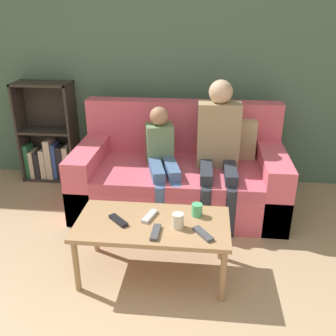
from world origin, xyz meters
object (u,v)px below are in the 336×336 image
object	(u,v)px
person_adult	(219,141)
cup_far	(178,221)
couch	(180,175)
coffee_table	(153,228)
bookshelf	(50,143)
tv_remote_0	(118,220)
tv_remote_2	(203,234)
tv_remote_3	(156,232)
person_child	(162,157)
tv_remote_1	(150,216)
cup_near	(197,210)

from	to	relation	value
person_adult	cup_far	world-z (taller)	person_adult
couch	coffee_table	size ratio (longest dim) A/B	1.81
couch	bookshelf	world-z (taller)	bookshelf
person_adult	tv_remote_0	world-z (taller)	person_adult
tv_remote_2	tv_remote_3	distance (m)	0.30
couch	tv_remote_2	xyz separation A→B (m)	(0.22, -1.16, 0.14)
couch	tv_remote_3	distance (m)	1.18
bookshelf	person_child	bearing A→B (deg)	-25.26
tv_remote_0	tv_remote_1	world-z (taller)	same
cup_near	tv_remote_3	distance (m)	0.35
tv_remote_2	tv_remote_3	world-z (taller)	same
bookshelf	tv_remote_2	distance (m)	2.30
coffee_table	person_child	bearing A→B (deg)	92.78
person_adult	person_child	bearing A→B (deg)	-175.13
cup_far	person_child	bearing A→B (deg)	102.96
tv_remote_0	tv_remote_3	xyz separation A→B (m)	(0.26, -0.11, 0.00)
coffee_table	tv_remote_0	xyz separation A→B (m)	(-0.23, -0.02, 0.05)
cup_far	tv_remote_2	bearing A→B (deg)	-24.40
tv_remote_1	tv_remote_2	xyz separation A→B (m)	(0.36, -0.18, 0.00)
couch	tv_remote_2	distance (m)	1.18
tv_remote_1	coffee_table	bearing A→B (deg)	-47.55
person_adult	tv_remote_1	bearing A→B (deg)	-119.12
bookshelf	tv_remote_0	xyz separation A→B (m)	(1.09, -1.51, 0.04)
tv_remote_2	tv_remote_3	bearing A→B (deg)	147.11
cup_far	tv_remote_2	size ratio (longest dim) A/B	0.60
bookshelf	tv_remote_1	bearing A→B (deg)	-48.06
person_child	tv_remote_0	size ratio (longest dim) A/B	6.03
cup_near	tv_remote_3	xyz separation A→B (m)	(-0.25, -0.25, -0.03)
bookshelf	tv_remote_3	world-z (taller)	bookshelf
coffee_table	bookshelf	bearing A→B (deg)	131.43
couch	tv_remote_2	world-z (taller)	couch
person_adult	tv_remote_3	size ratio (longest dim) A/B	6.85
tv_remote_3	bookshelf	bearing A→B (deg)	131.34
tv_remote_2	tv_remote_3	size ratio (longest dim) A/B	0.97
person_child	tv_remote_0	distance (m)	0.93
bookshelf	cup_near	distance (m)	2.11
coffee_table	tv_remote_0	bearing A→B (deg)	-175.05
coffee_table	tv_remote_0	distance (m)	0.23
tv_remote_1	tv_remote_2	distance (m)	0.40
couch	bookshelf	xyz separation A→B (m)	(-1.42, 0.45, 0.10)
tv_remote_0	tv_remote_2	distance (m)	0.57
person_child	tv_remote_1	bearing A→B (deg)	-103.85
coffee_table	tv_remote_3	size ratio (longest dim) A/B	5.95
tv_remote_3	person_adult	bearing A→B (deg)	71.01
tv_remote_0	couch	bearing A→B (deg)	27.09
couch	bookshelf	distance (m)	1.50
cup_near	tv_remote_0	xyz separation A→B (m)	(-0.51, -0.14, -0.03)
person_adult	tv_remote_3	bearing A→B (deg)	-111.78
tv_remote_3	couch	bearing A→B (deg)	87.93
couch	cup_near	world-z (taller)	couch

